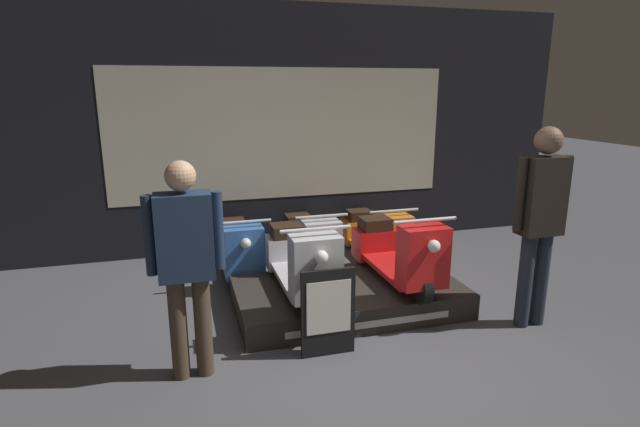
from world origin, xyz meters
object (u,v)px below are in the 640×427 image
scooter_backrow_0 (238,249)px  scooter_backrow_2 (375,237)px  scooter_display_right (397,252)px  person_left_browsing (186,256)px  price_sign_board (328,312)px  scooter_backrow_1 (309,242)px  scooter_display_left (300,262)px  person_right_browsing (540,213)px

scooter_backrow_0 → scooter_backrow_2: (1.73, 0.00, 0.00)m
scooter_backrow_0 → scooter_backrow_2: same height
scooter_backrow_0 → scooter_display_right: bearing=-42.7°
scooter_backrow_2 → person_left_browsing: size_ratio=0.92×
price_sign_board → scooter_backrow_1: bearing=79.2°
scooter_backrow_0 → scooter_backrow_2: size_ratio=1.00×
scooter_display_right → price_sign_board: 1.23m
person_left_browsing → scooter_backrow_1: bearing=54.5°
scooter_display_left → scooter_display_right: size_ratio=1.00×
scooter_backrow_0 → scooter_backrow_2: bearing=0.0°
scooter_display_right → scooter_backrow_0: bearing=137.3°
scooter_backrow_1 → scooter_display_right: bearing=-67.1°
scooter_backrow_1 → price_sign_board: 2.11m
scooter_backrow_1 → scooter_backrow_2: same height
scooter_display_right → scooter_backrow_1: (-0.56, 1.32, -0.25)m
scooter_display_left → scooter_backrow_0: (-0.43, 1.32, -0.25)m
scooter_display_right → person_left_browsing: bearing=-159.6°
scooter_display_left → person_right_browsing: person_right_browsing is taller
price_sign_board → person_left_browsing: bearing=179.9°
person_right_browsing → scooter_display_left: bearing=159.4°
scooter_display_right → scooter_backrow_2: bearing=76.7°
scooter_display_right → scooter_backrow_1: 1.45m
scooter_display_right → person_right_browsing: person_right_browsing is taller
scooter_backrow_2 → price_sign_board: bearing=-121.3°
person_right_browsing → price_sign_board: 2.09m
person_left_browsing → person_right_browsing: size_ratio=0.91×
scooter_backrow_1 → scooter_backrow_2: (0.87, 0.00, 0.00)m
scooter_backrow_0 → person_right_browsing: person_right_browsing is taller
scooter_backrow_1 → person_right_browsing: bearing=-52.8°
scooter_backrow_0 → scooter_backrow_2: 1.73m
scooter_backrow_2 → person_left_browsing: 3.20m
scooter_display_left → person_right_browsing: (2.01, -0.76, 0.52)m
person_left_browsing → scooter_backrow_2: bearing=41.5°
scooter_display_right → person_left_browsing: person_left_browsing is taller
scooter_display_left → scooter_backrow_2: (1.31, 1.32, -0.25)m
scooter_backrow_1 → person_right_browsing: 2.71m
scooter_backrow_2 → person_left_browsing: person_left_browsing is taller
person_right_browsing → scooter_backrow_0: bearing=139.7°
scooter_backrow_0 → person_left_browsing: (-0.61, -2.07, 0.66)m
scooter_display_right → scooter_backrow_0: 1.95m
scooter_backrow_2 → price_sign_board: scooter_backrow_2 is taller
scooter_backrow_1 → scooter_display_left: bearing=-108.4°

